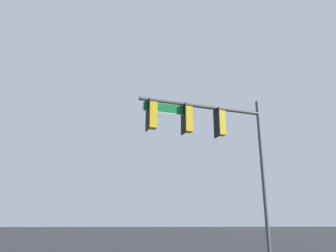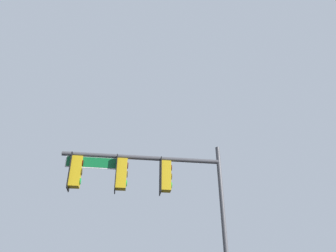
# 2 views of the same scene
# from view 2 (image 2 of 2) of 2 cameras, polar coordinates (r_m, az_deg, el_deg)

# --- Properties ---
(signal_pole_near) EXTENTS (5.66, 1.50, 7.39)m
(signal_pole_near) POSITION_cam_2_polar(r_m,az_deg,el_deg) (11.60, -3.92, -10.47)
(signal_pole_near) COLOR #47474C
(signal_pole_near) RESTS_ON ground_plane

